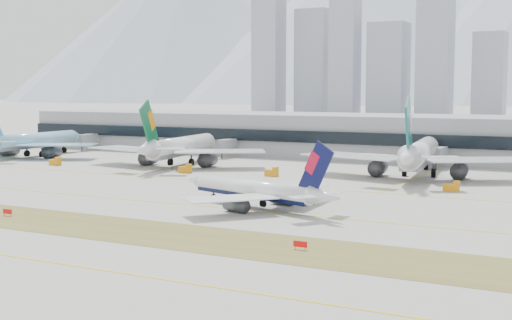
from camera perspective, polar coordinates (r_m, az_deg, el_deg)
The scene contains 13 objects.
ground at distance 151.64m, azimuth -4.57°, elevation -3.33°, with size 3000.00×3000.00×0.00m, color #9F9C95.
taxiing_airliner at distance 142.22m, azimuth 0.12°, elevation -2.47°, with size 42.22×35.88×14.57m.
widebody_korean at distance 265.98m, azimuth -17.47°, elevation 1.40°, with size 56.32×55.28×20.13m.
widebody_eva at distance 224.28m, azimuth -6.16°, elevation 0.98°, with size 58.65×58.12×21.24m.
widebody_cathay at distance 198.00m, azimuth 12.89°, elevation 0.40°, with size 63.32×62.59×22.83m.
terminal at distance 254.54m, azimuth 9.57°, elevation 1.89°, with size 280.00×43.10×15.00m.
hold_sign_left at distance 141.33m, azimuth -19.27°, elevation -3.92°, with size 2.20×0.15×1.35m.
hold_sign_right at distance 105.64m, azimuth 3.56°, elevation -6.74°, with size 2.20×0.15×1.35m.
gse_c at distance 171.93m, azimuth 15.41°, elevation -2.11°, with size 3.55×2.00×2.60m.
gse_a at distance 233.15m, azimuth -15.74°, elevation -0.16°, with size 3.55×2.00×2.60m.
gse_extra at distance 195.62m, azimuth 1.29°, elevation -1.01°, with size 3.55×2.00×2.60m.
gse_b at distance 204.72m, azimuth -5.65°, elevation -0.74°, with size 3.55×2.00×2.60m.
city_skyline at distance 609.61m, azimuth 10.36°, elevation 7.93°, with size 342.00×49.80×140.00m.
Camera 1 is at (81.34, -125.83, 23.32)m, focal length 50.00 mm.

